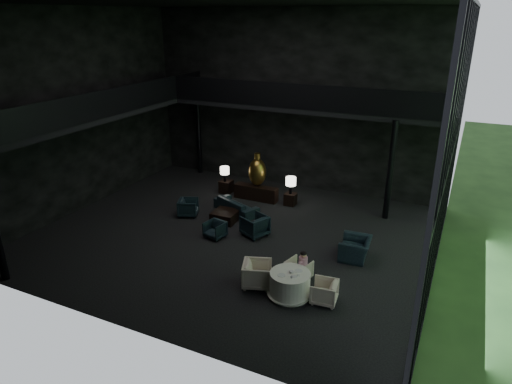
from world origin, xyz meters
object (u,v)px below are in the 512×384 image
at_px(table_lamp_right, 291,182).
at_px(dining_chair_east, 324,291).
at_px(side_table_left, 226,187).
at_px(lounge_armchair_east, 255,223).
at_px(sofa, 236,203).
at_px(child, 303,260).
at_px(table_lamp_left, 225,171).
at_px(window_armchair, 355,245).
at_px(side_table_right, 290,199).
at_px(dining_chair_west, 257,272).
at_px(dining_table, 290,286).
at_px(lounge_armchair_south, 215,230).
at_px(bronze_urn, 257,172).
at_px(console, 256,193).
at_px(dining_chair_north, 299,270).
at_px(coffee_table, 225,216).
at_px(lounge_armchair_west, 188,207).

bearing_deg(table_lamp_right, dining_chair_east, -61.01).
relative_size(side_table_left, lounge_armchair_east, 0.60).
bearing_deg(sofa, lounge_armchair_east, 158.19).
bearing_deg(child, side_table_left, -44.18).
bearing_deg(sofa, table_lamp_left, -26.21).
bearing_deg(window_armchair, side_table_right, -137.51).
bearing_deg(table_lamp_right, dining_chair_west, -77.53).
distance_m(dining_table, dining_chair_east, 1.00).
bearing_deg(lounge_armchair_south, sofa, 109.72).
distance_m(table_lamp_right, lounge_armchair_south, 4.36).
xyz_separation_m(bronze_urn, lounge_armchair_east, (1.47, -3.34, -0.77)).
bearing_deg(lounge_armchair_east, bronze_urn, -131.73).
bearing_deg(lounge_armchair_south, table_lamp_right, 82.44).
height_order(side_table_left, lounge_armchair_east, lounge_armchair_east).
bearing_deg(sofa, dining_chair_east, 161.61).
height_order(console, sofa, sofa).
xyz_separation_m(bronze_urn, side_table_right, (1.60, -0.05, -0.99)).
distance_m(bronze_urn, lounge_armchair_east, 3.73).
height_order(window_armchair, dining_chair_east, window_armchair).
bearing_deg(window_armchair, dining_chair_north, -36.27).
relative_size(window_armchair, dining_chair_east, 1.68).
relative_size(side_table_left, dining_chair_west, 0.60).
xyz_separation_m(table_lamp_right, lounge_armchair_east, (-0.13, -3.28, -0.57)).
relative_size(side_table_left, lounge_armchair_south, 0.95).
xyz_separation_m(dining_table, child, (0.07, 0.89, 0.41)).
bearing_deg(child, window_armchair, -117.74).
distance_m(console, dining_table, 7.50).
bearing_deg(table_lamp_right, dining_chair_north, -66.17).
relative_size(bronze_urn, side_table_left, 2.52).
bearing_deg(table_lamp_left, sofa, -49.08).
xyz_separation_m(window_armchair, coffee_table, (-5.38, 0.74, -0.30)).
bearing_deg(lounge_armchair_south, coffee_table, 115.40).
bearing_deg(coffee_table, sofa, 90.15).
bearing_deg(lounge_armchair_west, bronze_urn, -53.56).
xyz_separation_m(lounge_armchair_west, dining_chair_west, (4.74, -3.48, 0.09)).
bearing_deg(bronze_urn, coffee_table, -92.70).
xyz_separation_m(console, dining_table, (4.08, -6.30, 0.01)).
xyz_separation_m(lounge_armchair_south, dining_chair_west, (2.76, -2.24, 0.18)).
bearing_deg(lounge_armchair_west, side_table_right, -72.15).
height_order(bronze_urn, lounge_armchair_south, bronze_urn).
bearing_deg(lounge_armchair_south, dining_chair_east, -13.34).
xyz_separation_m(window_armchair, dining_chair_north, (-1.25, -2.02, -0.19)).
bearing_deg(lounge_armchair_south, dining_chair_west, -28.01).
height_order(table_lamp_right, dining_chair_north, table_lamp_right).
bearing_deg(sofa, side_table_right, -112.49).
bearing_deg(bronze_urn, dining_chair_west, -64.83).
bearing_deg(console, bronze_urn, 90.00).
distance_m(table_lamp_left, window_armchair, 7.67).
height_order(lounge_armchair_west, lounge_armchair_east, lounge_armchair_east).
bearing_deg(console, dining_chair_east, -50.64).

